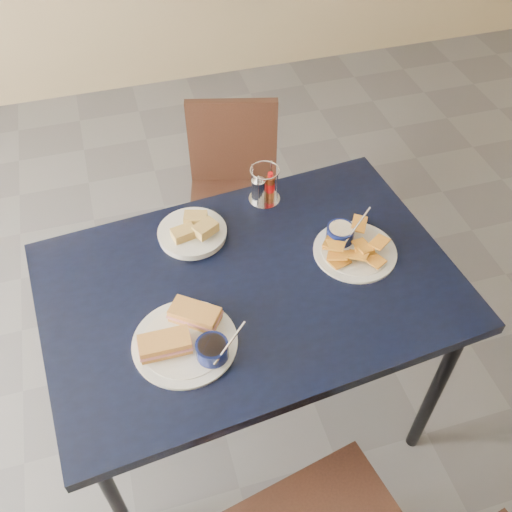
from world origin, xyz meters
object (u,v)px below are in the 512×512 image
object	(u,v)px
dining_table	(250,295)
chair_far	(229,181)
plantain_plate	(350,245)
condiment_caddy	(263,187)
sandwich_plate	(188,338)
bread_basket	(193,232)

from	to	relation	value
dining_table	chair_far	size ratio (longest dim) A/B	1.64
dining_table	plantain_plate	bearing A→B (deg)	7.61
dining_table	condiment_caddy	size ratio (longest dim) A/B	9.75
sandwich_plate	condiment_caddy	size ratio (longest dim) A/B	2.30
bread_basket	condiment_caddy	size ratio (longest dim) A/B	1.64
bread_basket	sandwich_plate	bearing A→B (deg)	-103.96
bread_basket	condiment_caddy	bearing A→B (deg)	21.69
sandwich_plate	plantain_plate	xyz separation A→B (m)	(0.57, 0.21, -0.00)
sandwich_plate	condiment_caddy	world-z (taller)	condiment_caddy
dining_table	sandwich_plate	bearing A→B (deg)	-144.54
chair_far	plantain_plate	world-z (taller)	plantain_plate
dining_table	bread_basket	size ratio (longest dim) A/B	5.96
chair_far	sandwich_plate	xyz separation A→B (m)	(-0.36, -0.97, 0.31)
dining_table	chair_far	xyz separation A→B (m)	(0.13, 0.81, -0.22)
dining_table	sandwich_plate	world-z (taller)	sandwich_plate
sandwich_plate	plantain_plate	bearing A→B (deg)	19.92
plantain_plate	bread_basket	world-z (taller)	plantain_plate
sandwich_plate	plantain_plate	world-z (taller)	same
plantain_plate	bread_basket	distance (m)	0.51
dining_table	plantain_plate	size ratio (longest dim) A/B	4.96
dining_table	chair_far	bearing A→B (deg)	80.75
plantain_plate	sandwich_plate	bearing A→B (deg)	-160.08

